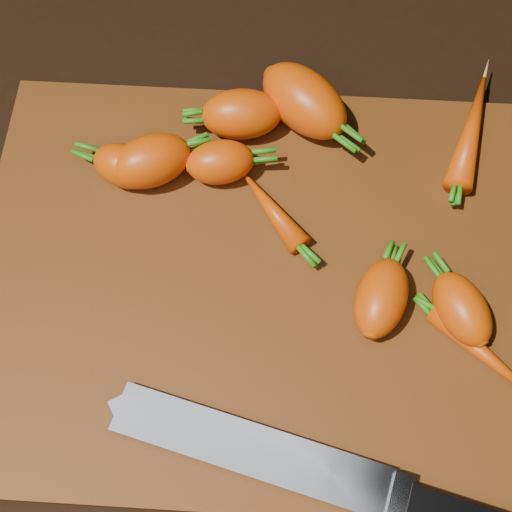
{
  "coord_description": "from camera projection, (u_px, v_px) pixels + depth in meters",
  "views": [
    {
      "loc": [
        0.02,
        -0.25,
        0.59
      ],
      "look_at": [
        0.0,
        0.01,
        0.03
      ],
      "focal_mm": 50.0,
      "sensor_mm": 36.0,
      "label": 1
    }
  ],
  "objects": [
    {
      "name": "carrot_6",
      "position": [
        462.0,
        309.0,
        0.59
      ],
      "size": [
        0.07,
        0.08,
        0.04
      ],
      "primitive_type": "ellipsoid",
      "rotation": [
        0.0,
        0.0,
        2.03
      ],
      "color": "#DE4908",
      "rests_on": "cutting_board"
    },
    {
      "name": "carrot_8",
      "position": [
        487.0,
        356.0,
        0.59
      ],
      "size": [
        0.1,
        0.09,
        0.02
      ],
      "primitive_type": "ellipsoid",
      "rotation": [
        0.0,
        0.0,
        -0.72
      ],
      "color": "#DE4908",
      "rests_on": "cutting_board"
    },
    {
      "name": "carrot_9",
      "position": [
        272.0,
        210.0,
        0.64
      ],
      "size": [
        0.07,
        0.08,
        0.02
      ],
      "primitive_type": "ellipsoid",
      "rotation": [
        0.0,
        0.0,
        2.23
      ],
      "color": "#DE4908",
      "rests_on": "cutting_board"
    },
    {
      "name": "carrot_3",
      "position": [
        381.0,
        298.0,
        0.6
      ],
      "size": [
        0.06,
        0.08,
        0.04
      ],
      "primitive_type": "ellipsoid",
      "rotation": [
        0.0,
        0.0,
        1.3
      ],
      "color": "#DE4908",
      "rests_on": "cutting_board"
    },
    {
      "name": "cutting_board",
      "position": [
        255.0,
        278.0,
        0.63
      ],
      "size": [
        0.5,
        0.4,
        0.01
      ],
      "primitive_type": "cube",
      "color": "#603111",
      "rests_on": "ground"
    },
    {
      "name": "knife",
      "position": [
        278.0,
        458.0,
        0.55
      ],
      "size": [
        0.36,
        0.12,
        0.02
      ],
      "rotation": [
        0.0,
        0.0,
        -0.25
      ],
      "color": "gray",
      "rests_on": "cutting_board"
    },
    {
      "name": "carrot_7",
      "position": [
        471.0,
        131.0,
        0.68
      ],
      "size": [
        0.06,
        0.13,
        0.03
      ],
      "primitive_type": "ellipsoid",
      "rotation": [
        0.0,
        0.0,
        1.31
      ],
      "color": "#DE4908",
      "rests_on": "cutting_board"
    },
    {
      "name": "carrot_4",
      "position": [
        241.0,
        114.0,
        0.67
      ],
      "size": [
        0.08,
        0.06,
        0.05
      ],
      "primitive_type": "ellipsoid",
      "rotation": [
        0.0,
        0.0,
        3.24
      ],
      "color": "#DE4908",
      "rests_on": "cutting_board"
    },
    {
      "name": "carrot_2",
      "position": [
        304.0,
        101.0,
        0.67
      ],
      "size": [
        0.11,
        0.11,
        0.06
      ],
      "primitive_type": "ellipsoid",
      "rotation": [
        0.0,
        0.0,
        -0.75
      ],
      "color": "#DE4908",
      "rests_on": "cutting_board"
    },
    {
      "name": "ground",
      "position": [
        255.0,
        282.0,
        0.64
      ],
      "size": [
        2.0,
        2.0,
        0.01
      ],
      "primitive_type": "cube",
      "color": "black"
    },
    {
      "name": "carrot_1",
      "position": [
        124.0,
        166.0,
        0.65
      ],
      "size": [
        0.07,
        0.06,
        0.04
      ],
      "primitive_type": "ellipsoid",
      "rotation": [
        0.0,
        0.0,
        2.81
      ],
      "color": "#DE4908",
      "rests_on": "cutting_board"
    },
    {
      "name": "carrot_0",
      "position": [
        151.0,
        161.0,
        0.65
      ],
      "size": [
        0.09,
        0.08,
        0.05
      ],
      "primitive_type": "ellipsoid",
      "rotation": [
        0.0,
        0.0,
        0.45
      ],
      "color": "#DE4908",
      "rests_on": "cutting_board"
    },
    {
      "name": "carrot_5",
      "position": [
        220.0,
        162.0,
        0.65
      ],
      "size": [
        0.07,
        0.05,
        0.04
      ],
      "primitive_type": "ellipsoid",
      "rotation": [
        0.0,
        0.0,
        0.21
      ],
      "color": "#DE4908",
      "rests_on": "cutting_board"
    }
  ]
}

